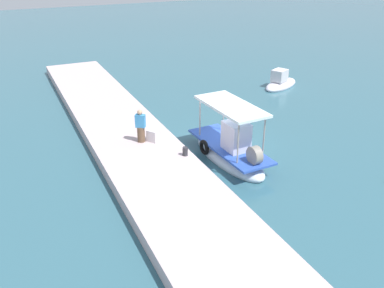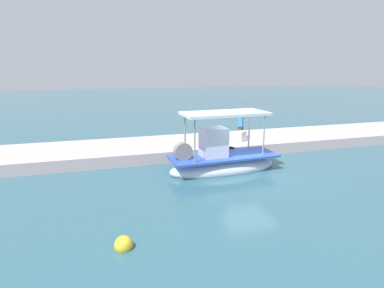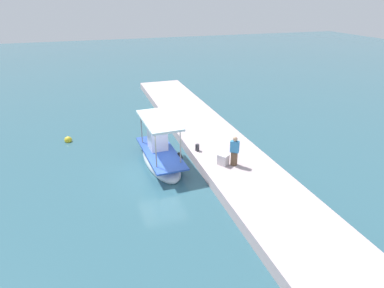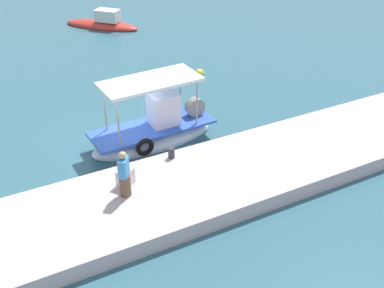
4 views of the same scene
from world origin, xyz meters
name	(u,v)px [view 4 (image 4 of 4)]	position (x,y,z in m)	size (l,w,h in m)	color
ground_plane	(124,146)	(0.00, 0.00, 0.00)	(120.00, 120.00, 0.00)	#325F6E
dock_quay	(167,195)	(0.00, -4.05, 0.29)	(36.00, 4.01, 0.58)	#C4ADB0
main_fishing_boat	(155,131)	(1.24, -0.26, 0.51)	(5.26, 2.05, 3.09)	silver
fisherman_near_bollard	(124,176)	(-1.31, -3.75, 1.33)	(0.51, 0.53, 1.64)	brown
mooring_bollard	(171,153)	(0.95, -2.44, 0.79)	(0.24, 0.24, 0.40)	#2D2D33
cargo_crate	(125,177)	(-1.10, -3.21, 0.87)	(0.53, 0.43, 0.58)	silver
marker_buoy	(199,73)	(6.11, 4.92, 0.10)	(0.50, 0.50, 0.50)	yellow
moored_boat_near	(103,24)	(4.22, 15.24, 0.23)	(4.78, 4.88, 1.48)	red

